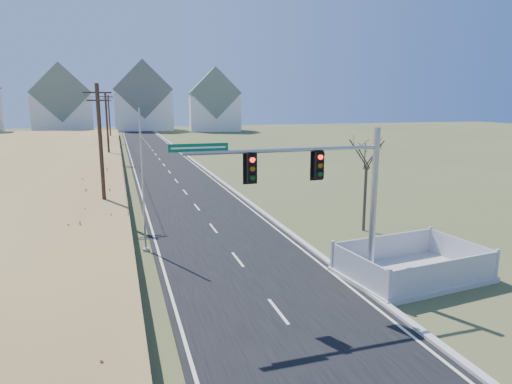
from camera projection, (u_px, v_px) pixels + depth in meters
name	position (u px, v px, depth m)	size (l,w,h in m)	color
ground	(262.00, 292.00, 19.10)	(260.00, 260.00, 0.00)	#465428
road	(157.00, 156.00, 65.98)	(8.00, 180.00, 0.06)	black
curb	(185.00, 155.00, 67.16)	(0.30, 180.00, 0.18)	#B2AFA8
utility_pole_near	(101.00, 149.00, 30.39)	(1.80, 0.26, 9.00)	#422D1E
utility_pole_mid	(107.00, 126.00, 58.52)	(1.80, 0.26, 9.00)	#422D1E
utility_pole_far	(109.00, 118.00, 86.65)	(1.80, 0.26, 9.00)	#422D1E
condo_nnw	(62.00, 105.00, 113.85)	(14.93, 11.17, 17.03)	white
condo_n	(143.00, 102.00, 123.20)	(15.27, 10.20, 18.54)	white
condo_ne	(214.00, 105.00, 121.02)	(14.12, 10.51, 16.52)	white
traffic_signal_mast	(334.00, 194.00, 18.10)	(8.58, 0.59, 6.83)	#9EA0A5
fence_enclosure	(411.00, 271.00, 20.70)	(6.67, 4.95, 1.42)	#B7B5AD
open_sign	(436.00, 276.00, 19.86)	(0.49, 0.32, 0.67)	white
flagpole	(143.00, 196.00, 23.75)	(0.34, 0.34, 7.53)	#B7B5AD
bare_tree	(367.00, 151.00, 27.24)	(2.29, 2.29, 6.08)	#4C3F33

